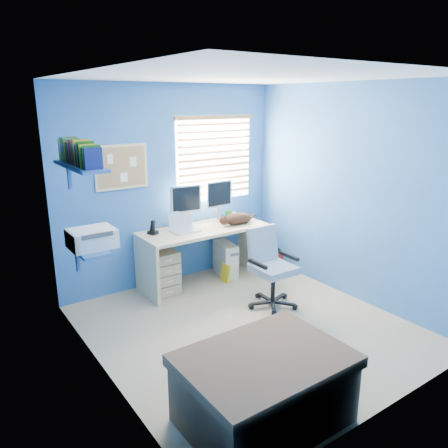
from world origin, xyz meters
TOP-DOWN VIEW (x-y plane):
  - floor at (0.00, 0.00)m, footprint 3.00×3.20m
  - ceiling at (0.00, 0.00)m, footprint 3.00×3.20m
  - wall_back at (0.00, 1.60)m, footprint 3.00×0.01m
  - wall_front at (0.00, -1.60)m, footprint 3.00×0.01m
  - wall_left at (-1.50, 0.00)m, footprint 0.01×3.20m
  - wall_right at (1.50, 0.00)m, footprint 0.01×3.20m
  - desk at (0.25, 1.26)m, footprint 1.63×0.65m
  - laptop at (-0.01, 1.26)m, footprint 0.33×0.26m
  - monitor_left at (0.09, 1.42)m, footprint 0.41×0.17m
  - monitor_right at (0.60, 1.43)m, footprint 0.40×0.14m
  - phone at (-0.38, 1.38)m, footprint 0.13×0.14m
  - mug at (0.78, 1.45)m, footprint 0.10×0.09m
  - cd_spindle at (0.84, 1.45)m, footprint 0.13×0.13m
  - cat at (0.71, 1.16)m, footprint 0.41×0.22m
  - tower_pc at (0.63, 1.31)m, footprint 0.27×0.47m
  - drawer_boxes at (-0.33, 1.25)m, footprint 0.35×0.28m
  - yellow_book at (0.49, 1.11)m, footprint 0.03×0.17m
  - backpack at (1.32, 1.08)m, footprint 0.29×0.24m
  - bed_corner at (-0.76, -1.16)m, footprint 1.14×0.81m
  - office_chair at (0.54, 0.27)m, footprint 0.53×0.53m
  - window_blinds at (0.65, 1.57)m, footprint 1.15×0.05m
  - corkboard at (-0.65, 1.58)m, footprint 0.64×0.02m
  - wall_shelves at (-1.35, 0.75)m, footprint 0.42×0.90m

SIDE VIEW (x-z plane):
  - floor at x=0.00m, z-range 0.00..0.00m
  - yellow_book at x=0.49m, z-range 0.00..0.24m
  - backpack at x=1.32m, z-range 0.00..0.32m
  - tower_pc at x=0.63m, z-range 0.00..0.45m
  - drawer_boxes at x=-0.33m, z-range 0.00..0.54m
  - bed_corner at x=-0.76m, z-range 0.00..0.55m
  - office_chair at x=0.54m, z-range -0.11..0.79m
  - desk at x=0.25m, z-range 0.00..0.74m
  - cd_spindle at x=0.84m, z-range 0.74..0.81m
  - mug at x=0.78m, z-range 0.74..0.84m
  - cat at x=0.71m, z-range 0.74..0.89m
  - phone at x=-0.38m, z-range 0.74..0.91m
  - laptop at x=-0.01m, z-range 0.74..0.96m
  - monitor_left at x=0.09m, z-range 0.74..1.28m
  - monitor_right at x=0.60m, z-range 0.74..1.28m
  - wall_back at x=0.00m, z-range 0.00..2.50m
  - wall_front at x=0.00m, z-range 0.00..2.50m
  - wall_left at x=-1.50m, z-range 0.00..2.50m
  - wall_right at x=1.50m, z-range 0.00..2.50m
  - wall_shelves at x=-1.35m, z-range 0.91..1.96m
  - corkboard at x=-0.65m, z-range 1.29..1.81m
  - window_blinds at x=0.65m, z-range 1.00..2.10m
  - ceiling at x=0.00m, z-range 2.50..2.50m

